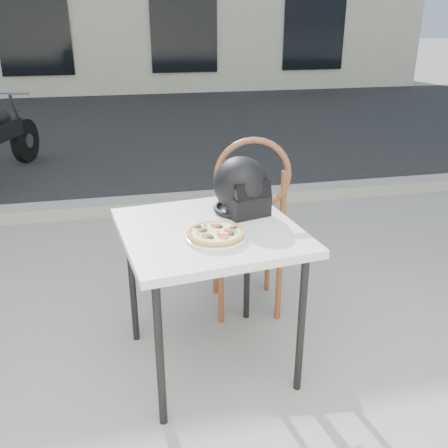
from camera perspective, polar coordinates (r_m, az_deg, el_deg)
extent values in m
cube|color=black|center=(8.82, -11.70, 10.65)|extent=(30.00, 8.00, 0.00)
cube|color=gray|center=(4.95, -10.44, 2.10)|extent=(30.00, 0.25, 0.12)
cube|color=black|center=(12.73, -21.02, 20.51)|extent=(1.60, 0.08, 2.20)
cube|color=black|center=(12.75, -4.63, 21.82)|extent=(1.60, 0.08, 2.20)
cube|color=black|center=(13.62, 10.32, 21.60)|extent=(1.60, 0.08, 2.20)
cube|color=silver|center=(2.46, -1.67, -0.88)|extent=(0.95, 0.95, 0.04)
cylinder|color=black|center=(2.29, -7.35, -14.67)|extent=(0.04, 0.04, 0.76)
cylinder|color=black|center=(2.49, 8.82, -11.35)|extent=(0.04, 0.04, 0.76)
cylinder|color=black|center=(2.87, -10.45, -6.54)|extent=(0.04, 0.04, 0.76)
cylinder|color=black|center=(3.04, 2.67, -4.49)|extent=(0.04, 0.04, 0.76)
cylinder|color=white|center=(2.33, -0.94, -1.58)|extent=(0.36, 0.36, 0.01)
torus|color=white|center=(2.32, -0.94, -1.45)|extent=(0.37, 0.37, 0.01)
cylinder|color=#DA9C4F|center=(2.32, -0.94, -1.15)|extent=(0.30, 0.30, 0.01)
torus|color=#DA9C4F|center=(2.32, -0.94, -1.03)|extent=(0.31, 0.31, 0.02)
cylinder|color=#B02713|center=(2.31, -0.94, -1.00)|extent=(0.27, 0.27, 0.00)
cylinder|color=#FFF5C3|center=(2.31, -0.94, -0.94)|extent=(0.26, 0.26, 0.00)
cylinder|color=#DD4426|center=(2.33, 0.64, -0.70)|extent=(0.06, 0.06, 0.00)
cylinder|color=#DD4426|center=(2.37, -0.88, -0.22)|extent=(0.06, 0.06, 0.00)
cylinder|color=#DD4426|center=(2.33, -2.49, -0.67)|extent=(0.06, 0.06, 0.00)
cylinder|color=#DD4426|center=(2.26, -1.96, -1.39)|extent=(0.06, 0.06, 0.00)
cylinder|color=#DD4426|center=(2.26, -0.04, -1.41)|extent=(0.06, 0.06, 0.00)
ellipsoid|color=#153513|center=(2.36, -0.55, -0.30)|extent=(0.04, 0.04, 0.01)
ellipsoid|color=#153513|center=(2.32, -2.35, -0.75)|extent=(0.05, 0.05, 0.01)
ellipsoid|color=#153513|center=(2.29, 0.87, -1.10)|extent=(0.03, 0.04, 0.01)
ellipsoid|color=#153513|center=(2.25, -1.58, -1.50)|extent=(0.05, 0.05, 0.01)
ellipsoid|color=#153513|center=(2.35, 1.08, -0.39)|extent=(0.04, 0.03, 0.01)
ellipsoid|color=#153513|center=(2.36, -2.95, -0.31)|extent=(0.05, 0.05, 0.01)
cylinder|color=#D9C984|center=(2.28, -0.67, -1.02)|extent=(0.02, 0.02, 0.02)
cylinder|color=#D9C984|center=(2.37, -2.16, -0.14)|extent=(0.03, 0.02, 0.02)
cylinder|color=#D9C984|center=(2.32, 0.56, -0.62)|extent=(0.02, 0.02, 0.02)
cylinder|color=#D9C984|center=(2.39, -1.38, 0.10)|extent=(0.02, 0.02, 0.02)
cylinder|color=#D9C984|center=(2.24, 0.12, -1.54)|extent=(0.03, 0.02, 0.02)
cylinder|color=#D9C984|center=(2.29, -3.04, -0.98)|extent=(0.02, 0.02, 0.02)
cylinder|color=#D9C984|center=(2.31, 1.41, -0.78)|extent=(0.02, 0.02, 0.02)
cylinder|color=#D9C984|center=(2.26, -1.84, -1.29)|extent=(0.02, 0.02, 0.02)
ellipsoid|color=black|center=(2.61, 1.93, 4.54)|extent=(0.35, 0.36, 0.30)
cube|color=black|center=(2.57, 2.89, 2.08)|extent=(0.23, 0.16, 0.12)
torus|color=black|center=(2.66, 1.90, 1.83)|extent=(0.35, 0.35, 0.03)
cube|color=black|center=(2.51, 3.38, 3.84)|extent=(0.20, 0.09, 0.09)
cube|color=brown|center=(3.11, 2.58, -1.30)|extent=(0.49, 0.49, 0.04)
cylinder|color=brown|center=(3.41, 5.02, -3.90)|extent=(0.04, 0.04, 0.49)
cylinder|color=brown|center=(3.36, -0.97, -4.21)|extent=(0.04, 0.04, 0.49)
cylinder|color=brown|center=(3.10, 6.27, -6.82)|extent=(0.04, 0.04, 0.49)
cylinder|color=brown|center=(3.05, -0.34, -7.22)|extent=(0.04, 0.04, 0.49)
cylinder|color=brown|center=(2.88, 6.73, 1.59)|extent=(0.04, 0.04, 0.47)
cylinder|color=brown|center=(2.83, -0.34, 1.32)|extent=(0.04, 0.04, 0.47)
torus|color=brown|center=(2.78, 3.32, 5.54)|extent=(0.44, 0.08, 0.44)
cylinder|color=black|center=(7.04, -21.77, 8.85)|extent=(0.28, 0.56, 0.55)
cylinder|color=gray|center=(7.04, -21.77, 8.85)|extent=(0.18, 0.22, 0.18)
ellipsoid|color=black|center=(6.54, -24.26, 11.00)|extent=(0.32, 0.43, 0.21)
cylinder|color=gray|center=(6.92, -22.40, 11.06)|extent=(0.13, 0.29, 0.66)
cylinder|color=gray|center=(6.78, -23.25, 13.59)|extent=(0.46, 0.18, 0.03)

